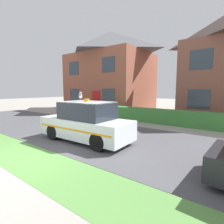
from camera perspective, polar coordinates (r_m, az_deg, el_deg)
ground_plane at (r=6.38m, az=-26.72°, el=-13.54°), size 80.00×80.00×0.00m
road_strip at (r=8.56m, az=-3.86°, el=-7.46°), size 28.00×5.56×0.01m
lawn_verge at (r=6.42m, az=-25.78°, el=-13.30°), size 28.00×1.61×0.01m
garden_hedge at (r=12.22m, az=10.89°, el=-0.93°), size 12.68×0.80×0.93m
police_car at (r=7.47m, az=-8.55°, el=-3.43°), size 4.14×1.70×1.80m
cat at (r=7.32m, az=-10.26°, el=5.24°), size 0.28×0.33×0.30m
house_left at (r=19.16m, az=-0.56°, el=13.28°), size 8.37×6.59×8.20m
wheelie_bin at (r=14.40m, az=-3.57°, el=0.80°), size 0.62×0.60×1.11m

